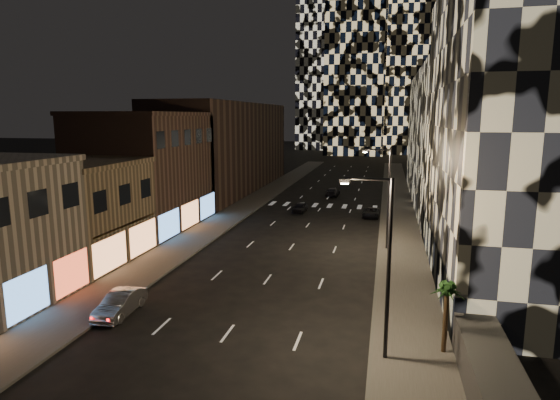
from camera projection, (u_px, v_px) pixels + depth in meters
The scene contains 18 objects.
sidewalk_left at pixel (252, 202), 65.71m from camera, with size 4.00×120.00×0.15m, color #47443F.
sidewalk_right at pixel (398, 208), 61.31m from camera, with size 4.00×120.00×0.15m, color #47443F.
curb_left at pixel (266, 203), 65.25m from camera, with size 0.20×120.00×0.15m, color #4C4C47.
curb_right at pixel (382, 207), 61.77m from camera, with size 0.20×120.00×0.15m, color #4C4C47.
retail_tan at pixel (72, 214), 38.73m from camera, with size 10.00×10.00×8.00m, color #786448.
retail_brown at pixel (146, 172), 50.37m from camera, with size 10.00×15.00×12.00m, color #483129.
retail_filler_left at pixel (227, 147), 75.62m from camera, with size 10.00×40.00×14.00m, color #483129.
midrise_right at pixel (559, 130), 32.72m from camera, with size 16.00×25.00×22.00m, color #232326.
midrise_base at pixel (436, 254), 36.09m from camera, with size 0.60×25.00×3.00m, color #383838.
plinth_right at pixel (489, 373), 20.20m from camera, with size 2.00×8.00×2.00m, color #383838.
midrise_filler_right at pixel (475, 138), 64.25m from camera, with size 16.00×40.00×18.00m, color #232326.
streetlight_near at pixel (384, 256), 22.37m from camera, with size 2.55×0.25×9.00m.
streetlight_far at pixel (386, 192), 41.55m from camera, with size 2.55×0.25×9.00m.
car_silver_parked at pixel (120, 304), 28.45m from camera, with size 1.50×4.29×1.41m, color gray.
car_dark_midlane at pixel (300, 208), 58.84m from camera, with size 1.44×3.57×1.22m, color black.
car_dark_oncoming at pixel (333, 192), 70.83m from camera, with size 1.76×4.32×1.25m, color black.
car_dark_rightlane at pixel (371, 213), 55.95m from camera, with size 1.85×4.02×1.12m, color black.
palm_tree at pixel (447, 294), 23.26m from camera, with size 1.86×1.89×3.71m.
Camera 1 is at (8.30, -12.11, 11.96)m, focal length 30.00 mm.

